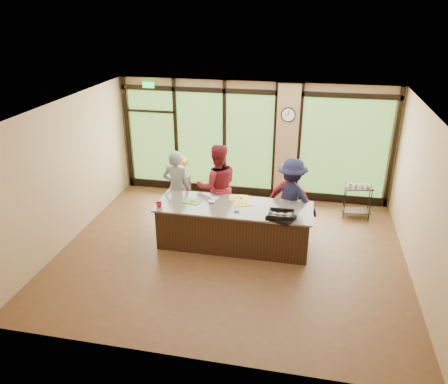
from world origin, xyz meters
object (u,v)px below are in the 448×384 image
at_px(bar_cart, 358,197).
at_px(roasting_pan, 281,217).
at_px(island_base, 234,227).
at_px(flower_stand, 181,190).
at_px(cook_left, 177,188).
at_px(cook_right, 291,198).

bearing_deg(bar_cart, roasting_pan, -134.85).
distance_m(island_base, flower_stand, 2.45).
bearing_deg(island_base, roasting_pan, -22.03).
xyz_separation_m(island_base, bar_cart, (2.63, 1.89, 0.08)).
bearing_deg(cook_left, bar_cart, -159.30).
xyz_separation_m(island_base, cook_right, (1.12, 0.71, 0.45)).
distance_m(roasting_pan, flower_stand, 3.51).
bearing_deg(flower_stand, cook_right, -10.09).
distance_m(cook_left, cook_right, 2.57).
relative_size(roasting_pan, bar_cart, 0.56).
bearing_deg(island_base, bar_cart, 35.75).
distance_m(cook_right, bar_cart, 1.96).
distance_m(cook_right, roasting_pan, 1.12).
bearing_deg(bar_cart, cook_left, -173.11).
height_order(cook_right, flower_stand, cook_right).
distance_m(cook_left, flower_stand, 1.22).
bearing_deg(flower_stand, cook_left, -66.64).
height_order(flower_stand, bar_cart, bar_cart).
height_order(island_base, roasting_pan, roasting_pan).
bearing_deg(cook_right, roasting_pan, 102.70).
relative_size(cook_right, roasting_pan, 3.68).
height_order(roasting_pan, bar_cart, roasting_pan).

